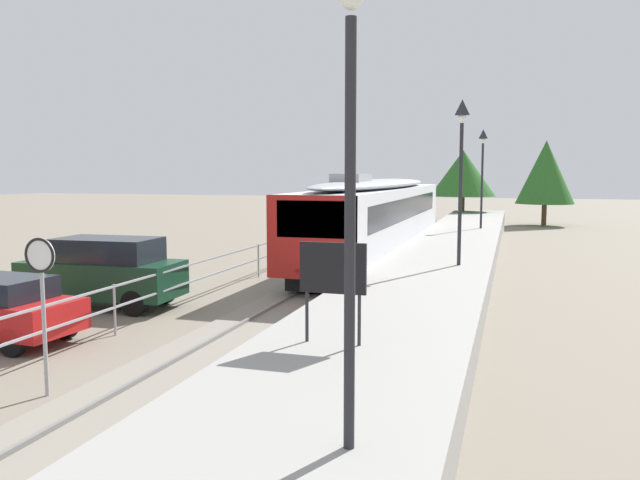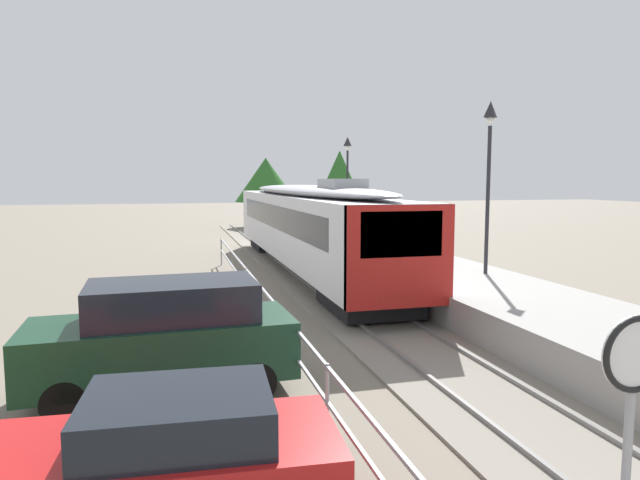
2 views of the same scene
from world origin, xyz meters
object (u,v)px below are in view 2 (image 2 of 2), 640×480
at_px(platform_lamp_mid_platform, 489,155).
at_px(parked_suv_dark_green, 165,336).
at_px(platform_lamp_far_end, 347,166).
at_px(parked_hatchback_red, 161,460).
at_px(commuter_train, 307,221).
at_px(speed_limit_sign, 633,401).

distance_m(platform_lamp_mid_platform, parked_suv_dark_green, 11.67).
bearing_deg(platform_lamp_far_end, platform_lamp_mid_platform, -90.00).
distance_m(platform_lamp_far_end, parked_suv_dark_green, 22.45).
bearing_deg(platform_lamp_far_end, parked_hatchback_red, -112.03).
bearing_deg(parked_suv_dark_green, platform_lamp_far_end, 64.05).
bearing_deg(commuter_train, parked_suv_dark_green, -114.28).
xyz_separation_m(speed_limit_sign, parked_hatchback_red, (-3.59, 2.65, -1.33)).
distance_m(speed_limit_sign, parked_hatchback_red, 4.65).
bearing_deg(platform_lamp_mid_platform, parked_hatchback_red, -135.75).
distance_m(commuter_train, platform_lamp_far_end, 9.03).
height_order(speed_limit_sign, parked_suv_dark_green, speed_limit_sign).
distance_m(commuter_train, speed_limit_sign, 19.07).
relative_size(speed_limit_sign, parked_hatchback_red, 0.68).
height_order(platform_lamp_mid_platform, parked_hatchback_red, platform_lamp_mid_platform).
bearing_deg(platform_lamp_mid_platform, platform_lamp_far_end, 90.00).
bearing_deg(platform_lamp_mid_platform, parked_suv_dark_green, -150.80).
relative_size(platform_lamp_far_end, speed_limit_sign, 1.91).
xyz_separation_m(speed_limit_sign, parked_suv_dark_green, (-3.59, 6.67, -1.06)).
bearing_deg(parked_hatchback_red, platform_lamp_mid_platform, 44.25).
xyz_separation_m(commuter_train, parked_suv_dark_green, (-5.55, -12.30, -1.09)).
bearing_deg(commuter_train, speed_limit_sign, -95.88).
distance_m(platform_lamp_mid_platform, platform_lamp_far_end, 14.51).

